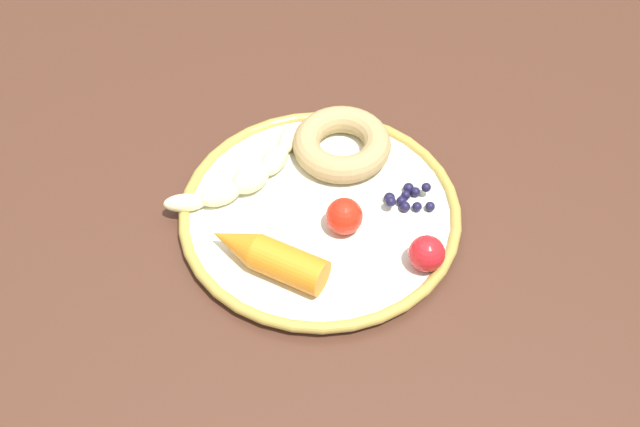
% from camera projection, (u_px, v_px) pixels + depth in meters
% --- Properties ---
extents(dining_table, '(1.19, 0.94, 0.75)m').
position_uv_depth(dining_table, '(325.00, 263.00, 0.90)').
color(dining_table, '#492A1E').
rests_on(dining_table, ground_plane).
extents(plate, '(0.30, 0.30, 0.02)m').
position_uv_depth(plate, '(320.00, 215.00, 0.83)').
color(plate, silver).
rests_on(plate, dining_table).
extents(banana, '(0.15, 0.13, 0.03)m').
position_uv_depth(banana, '(246.00, 176.00, 0.84)').
color(banana, beige).
rests_on(banana, plate).
extents(carrot_orange, '(0.13, 0.09, 0.04)m').
position_uv_depth(carrot_orange, '(267.00, 256.00, 0.77)').
color(carrot_orange, orange).
rests_on(carrot_orange, plate).
extents(donut, '(0.15, 0.15, 0.03)m').
position_uv_depth(donut, '(342.00, 144.00, 0.87)').
color(donut, tan).
rests_on(donut, plate).
extents(blueberry_pile, '(0.05, 0.04, 0.02)m').
position_uv_depth(blueberry_pile, '(407.00, 198.00, 0.83)').
color(blueberry_pile, '#191638').
rests_on(blueberry_pile, plate).
extents(tomato_near, '(0.04, 0.04, 0.04)m').
position_uv_depth(tomato_near, '(344.00, 216.00, 0.80)').
color(tomato_near, red).
rests_on(tomato_near, plate).
extents(tomato_mid, '(0.04, 0.04, 0.04)m').
position_uv_depth(tomato_mid, '(427.00, 254.00, 0.77)').
color(tomato_mid, red).
rests_on(tomato_mid, plate).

